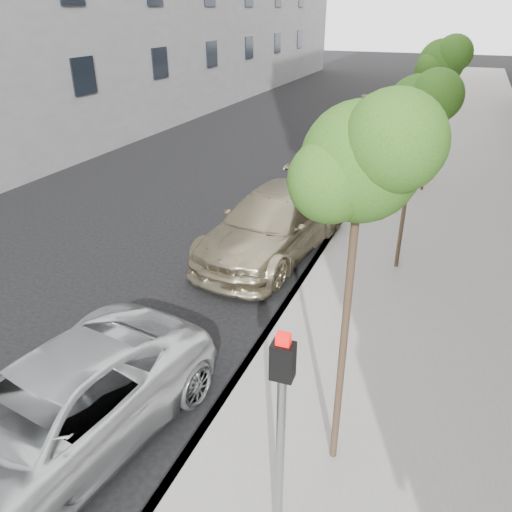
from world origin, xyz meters
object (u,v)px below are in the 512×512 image
Objects in this scene: sedan_blue at (335,165)px; minivan at (50,416)px; tree_near at (363,163)px; tree_mid at (420,108)px; sedan_rear at (361,113)px; signal_pole at (281,422)px; suv at (274,223)px; tree_far at (442,63)px; sedan_black at (343,132)px.

minivan is at bearing -95.78° from sedan_blue.
tree_mid is at bearing 90.00° from tree_near.
tree_mid is 1.01× the size of sedan_rear.
signal_pole is 3.80m from minivan.
suv is at bearing 108.03° from signal_pole.
tree_mid is 6.51m from tree_far.
tree_far is at bearing 90.00° from tree_mid.
tree_mid is at bearing -66.84° from sedan_rear.
sedan_black is at bearing 99.74° from minivan.
minivan is at bearing -96.99° from sedan_black.
tree_mid is at bearing -90.00° from tree_far.
tree_mid reaches higher than minivan.
tree_near is 1.10× the size of sedan_rear.
sedan_blue is (-3.33, 13.08, -3.87)m from tree_near.
tree_mid is 0.92× the size of tree_far.
sedan_blue is at bearing 178.71° from tree_far.
sedan_rear is at bearing 82.75° from sedan_black.
minivan is 1.14× the size of sedan_rear.
signal_pole reaches higher than suv.
sedan_blue is at bearing 116.84° from tree_mid.
tree_near is at bearing -85.31° from sedan_black.
signal_pole is at bearing -81.94° from sedan_blue.
tree_near reaches higher than sedan_blue.
tree_near is 6.52m from tree_mid.
signal_pole is 25.80m from sedan_rear.
sedan_rear is (-0.09, 4.93, 0.05)m from sedan_black.
sedan_black is at bearing 96.79° from sedan_blue.
signal_pole reaches higher than sedan_blue.
suv is 6.68m from sedan_blue.
sedan_rear is at bearing 104.46° from tree_mid.
tree_near is 2.94m from signal_pole.
tree_near is 1.71× the size of signal_pole.
tree_far is at bearing 90.00° from tree_near.
sedan_rear is at bearing 112.37° from tree_far.
minivan is at bearing -116.25° from tree_mid.
suv is at bearing -93.47° from sedan_blue.
sedan_black is (-0.49, 20.42, -0.12)m from minivan.
sedan_black is (-4.40, 5.99, -3.83)m from tree_far.
sedan_rear is (-4.14, 25.43, -1.38)m from signal_pole.
signal_pole is at bearing -87.18° from sedan_black.
tree_mid reaches higher than sedan_rear.
tree_near reaches higher than minivan.
sedan_black is at bearing 126.30° from tree_far.
tree_near reaches higher than tree_far.
tree_far is 15.41m from minivan.
minivan is at bearing -87.08° from suv.
signal_pole is 0.79× the size of sedan_black.
minivan reaches higher than sedan_rear.
sedan_rear reaches higher than sedan_blue.
tree_mid reaches higher than sedan_black.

